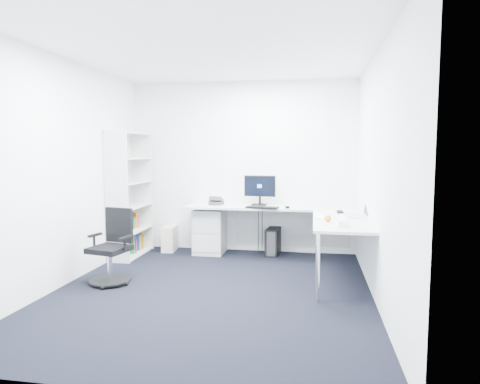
% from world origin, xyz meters
% --- Properties ---
extents(ground, '(4.20, 4.20, 0.00)m').
position_xyz_m(ground, '(0.00, 0.00, 0.00)').
color(ground, black).
extents(ceiling, '(4.20, 4.20, 0.00)m').
position_xyz_m(ceiling, '(0.00, 0.00, 2.70)').
color(ceiling, white).
extents(wall_back, '(3.60, 0.02, 2.70)m').
position_xyz_m(wall_back, '(0.00, 2.10, 1.35)').
color(wall_back, white).
rests_on(wall_back, ground).
extents(wall_front, '(3.60, 0.02, 2.70)m').
position_xyz_m(wall_front, '(0.00, -2.10, 1.35)').
color(wall_front, white).
rests_on(wall_front, ground).
extents(wall_left, '(0.02, 4.20, 2.70)m').
position_xyz_m(wall_left, '(-1.80, 0.00, 1.35)').
color(wall_left, white).
rests_on(wall_left, ground).
extents(wall_right, '(0.02, 4.20, 2.70)m').
position_xyz_m(wall_right, '(1.80, 0.00, 1.35)').
color(wall_right, white).
rests_on(wall_right, ground).
extents(l_desk, '(2.67, 1.49, 0.78)m').
position_xyz_m(l_desk, '(0.55, 1.40, 0.39)').
color(l_desk, silver).
rests_on(l_desk, ground).
extents(drawer_pedestal, '(0.45, 0.57, 0.70)m').
position_xyz_m(drawer_pedestal, '(-0.46, 1.85, 0.35)').
color(drawer_pedestal, silver).
rests_on(drawer_pedestal, ground).
extents(bookshelf, '(0.37, 0.95, 1.89)m').
position_xyz_m(bookshelf, '(-1.62, 1.45, 0.95)').
color(bookshelf, silver).
rests_on(bookshelf, ground).
extents(task_chair, '(0.60, 0.60, 0.90)m').
position_xyz_m(task_chair, '(-1.28, 0.08, 0.45)').
color(task_chair, black).
rests_on(task_chair, ground).
extents(black_pc_tower, '(0.22, 0.44, 0.41)m').
position_xyz_m(black_pc_tower, '(0.53, 1.88, 0.21)').
color(black_pc_tower, black).
rests_on(black_pc_tower, ground).
extents(beige_pc_tower, '(0.23, 0.44, 0.40)m').
position_xyz_m(beige_pc_tower, '(-1.14, 1.87, 0.20)').
color(beige_pc_tower, beige).
rests_on(beige_pc_tower, ground).
extents(power_strip, '(0.39, 0.08, 0.04)m').
position_xyz_m(power_strip, '(1.07, 2.11, 0.02)').
color(power_strip, white).
rests_on(power_strip, ground).
extents(monitor, '(0.50, 0.21, 0.47)m').
position_xyz_m(monitor, '(0.32, 1.82, 1.01)').
color(monitor, black).
rests_on(monitor, l_desk).
extents(black_keyboard, '(0.49, 0.23, 0.02)m').
position_xyz_m(black_keyboard, '(0.41, 1.46, 0.79)').
color(black_keyboard, black).
rests_on(black_keyboard, l_desk).
extents(mouse, '(0.06, 0.10, 0.03)m').
position_xyz_m(mouse, '(0.77, 1.53, 0.79)').
color(mouse, black).
rests_on(mouse, l_desk).
extents(desk_phone, '(0.21, 0.21, 0.13)m').
position_xyz_m(desk_phone, '(-0.34, 1.74, 0.84)').
color(desk_phone, '#2F2E31').
rests_on(desk_phone, l_desk).
extents(laptop, '(0.38, 0.37, 0.25)m').
position_xyz_m(laptop, '(1.60, 0.86, 0.91)').
color(laptop, silver).
rests_on(laptop, l_desk).
extents(white_keyboard, '(0.14, 0.43, 0.01)m').
position_xyz_m(white_keyboard, '(1.21, 0.79, 0.79)').
color(white_keyboard, white).
rests_on(white_keyboard, l_desk).
extents(headphones, '(0.13, 0.20, 0.05)m').
position_xyz_m(headphones, '(1.49, 1.14, 0.80)').
color(headphones, black).
rests_on(headphones, l_desk).
extents(orange_fruit, '(0.08, 0.08, 0.08)m').
position_xyz_m(orange_fruit, '(1.31, 0.41, 0.82)').
color(orange_fruit, orange).
rests_on(orange_fruit, l_desk).
extents(tissue_box, '(0.12, 0.22, 0.07)m').
position_xyz_m(tissue_box, '(1.46, 0.11, 0.82)').
color(tissue_box, white).
rests_on(tissue_box, l_desk).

